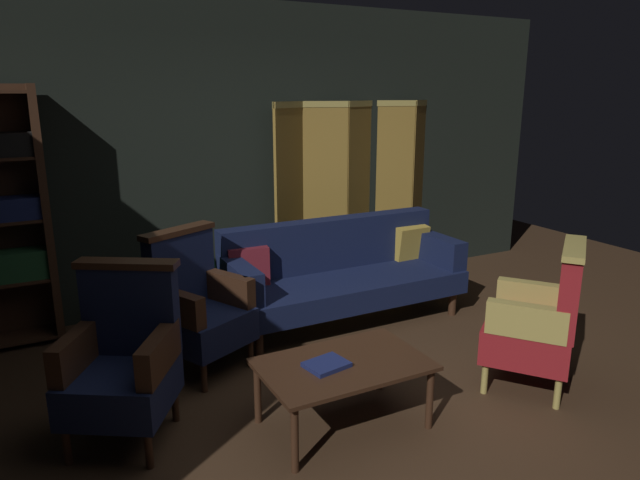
{
  "coord_description": "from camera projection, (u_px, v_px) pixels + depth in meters",
  "views": [
    {
      "loc": [
        -1.84,
        -2.73,
        2.0
      ],
      "look_at": [
        0.0,
        0.8,
        0.95
      ],
      "focal_mm": 31.94,
      "sensor_mm": 36.0,
      "label": 1
    }
  ],
  "objects": [
    {
      "name": "armchair_wing_left",
      "position": [
        123.0,
        360.0,
        3.29
      ],
      "size": [
        0.79,
        0.79,
        1.04
      ],
      "color": "#382114",
      "rests_on": "ground_plane"
    },
    {
      "name": "potted_plant",
      "position": [
        185.0,
        277.0,
        4.78
      ],
      "size": [
        0.53,
        0.53,
        0.83
      ],
      "color": "brown",
      "rests_on": "ground_plane"
    },
    {
      "name": "folding_screen",
      "position": [
        359.0,
        190.0,
        5.98
      ],
      "size": [
        2.08,
        0.39,
        1.9
      ],
      "color": "olive",
      "rests_on": "ground_plane"
    },
    {
      "name": "ground_plane",
      "position": [
        377.0,
        410.0,
        3.67
      ],
      "size": [
        10.0,
        10.0,
        0.0
      ],
      "primitive_type": "plane",
      "color": "#3D2819"
    },
    {
      "name": "book_navy_cloth",
      "position": [
        326.0,
        365.0,
        3.35
      ],
      "size": [
        0.27,
        0.23,
        0.03
      ],
      "primitive_type": "cube",
      "rotation": [
        0.0,
        0.0,
        0.18
      ],
      "color": "navy",
      "rests_on": "coffee_table"
    },
    {
      "name": "back_wall",
      "position": [
        240.0,
        155.0,
        5.42
      ],
      "size": [
        7.2,
        0.1,
        2.8
      ],
      "primitive_type": "cube",
      "color": "black",
      "rests_on": "ground_plane"
    },
    {
      "name": "coffee_table",
      "position": [
        343.0,
        369.0,
        3.42
      ],
      "size": [
        1.0,
        0.64,
        0.42
      ],
      "color": "#382114",
      "rests_on": "ground_plane"
    },
    {
      "name": "velvet_couch",
      "position": [
        341.0,
        270.0,
        5.05
      ],
      "size": [
        2.12,
        0.78,
        0.88
      ],
      "color": "#382114",
      "rests_on": "ground_plane"
    },
    {
      "name": "armchair_wing_right",
      "position": [
        197.0,
        305.0,
        4.12
      ],
      "size": [
        0.77,
        0.77,
        1.04
      ],
      "color": "#382114",
      "rests_on": "ground_plane"
    },
    {
      "name": "armchair_gilt_accent",
      "position": [
        539.0,
        321.0,
        3.84
      ],
      "size": [
        0.81,
        0.81,
        1.04
      ],
      "color": "tan",
      "rests_on": "ground_plane"
    }
  ]
}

